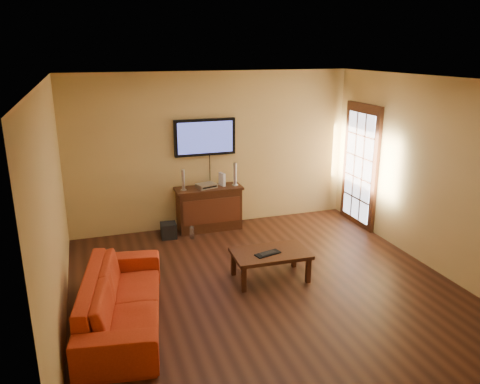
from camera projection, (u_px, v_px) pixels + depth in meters
name	position (u px, v px, depth m)	size (l,w,h in m)	color
ground_plane	(264.00, 287.00, 6.26)	(5.00, 5.00, 0.00)	black
room_walls	(250.00, 154.00, 6.33)	(5.00, 5.00, 5.00)	tan
french_door	(360.00, 167.00, 8.23)	(0.07, 1.02, 2.22)	black
media_console	(209.00, 208.00, 8.16)	(1.15, 0.44, 0.76)	black
television	(205.00, 137.00, 7.96)	(1.07, 0.08, 0.63)	black
coffee_table	(270.00, 255.00, 6.38)	(1.06, 0.66, 0.40)	black
sofa	(122.00, 291.00, 5.31)	(2.12, 0.62, 0.83)	#B33013
speaker_left	(183.00, 181.00, 7.85)	(0.10, 0.10, 0.36)	silver
speaker_right	(235.00, 175.00, 8.12)	(0.11, 0.11, 0.40)	silver
av_receiver	(206.00, 186.00, 8.02)	(0.32, 0.23, 0.07)	silver
game_console	(222.00, 179.00, 8.13)	(0.05, 0.17, 0.23)	white
subwoofer	(169.00, 230.00, 7.84)	(0.26, 0.26, 0.26)	black
bottle	(192.00, 232.00, 7.82)	(0.08, 0.08, 0.23)	white
keyboard	(268.00, 254.00, 6.29)	(0.38, 0.22, 0.02)	black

